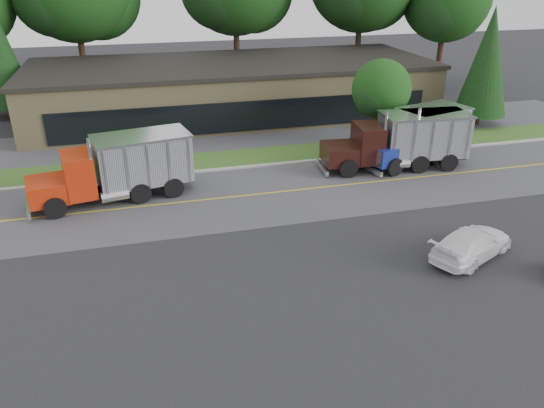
{
  "coord_description": "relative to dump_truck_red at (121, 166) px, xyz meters",
  "views": [
    {
      "loc": [
        -6.01,
        -17.15,
        11.85
      ],
      "look_at": [
        -0.48,
        3.82,
        1.8
      ],
      "focal_mm": 35.0,
      "sensor_mm": 36.0,
      "label": 1
    }
  ],
  "objects": [
    {
      "name": "center_line",
      "position": [
        7.03,
        -1.5,
        -1.81
      ],
      "size": [
        60.0,
        0.12,
        0.01
      ],
      "primitive_type": "cube",
      "color": "gold",
      "rests_on": "ground"
    },
    {
      "name": "dump_truck_maroon",
      "position": [
        16.79,
        0.38,
        0.0
      ],
      "size": [
        9.16,
        3.39,
        3.36
      ],
      "rotation": [
        0.0,
        0.0,
        3.05
      ],
      "color": "black",
      "rests_on": "ground"
    },
    {
      "name": "rally_car",
      "position": [
        14.53,
        -10.42,
        -1.15
      ],
      "size": [
        4.86,
        3.6,
        1.31
      ],
      "primitive_type": "imported",
      "rotation": [
        0.0,
        0.0,
        2.02
      ],
      "color": "white",
      "rests_on": "ground"
    },
    {
      "name": "road",
      "position": [
        7.03,
        -1.5,
        -1.81
      ],
      "size": [
        60.0,
        8.0,
        0.02
      ],
      "primitive_type": "cube",
      "color": "slate",
      "rests_on": "ground"
    },
    {
      "name": "strip_mall",
      "position": [
        9.03,
        15.5,
        0.19
      ],
      "size": [
        32.0,
        12.0,
        4.0
      ],
      "primitive_type": "cube",
      "color": "#9C8B5F",
      "rests_on": "ground"
    },
    {
      "name": "grass_verge",
      "position": [
        7.03,
        4.5,
        -1.81
      ],
      "size": [
        60.0,
        3.4,
        0.03
      ],
      "primitive_type": "cube",
      "color": "#346422",
      "rests_on": "ground"
    },
    {
      "name": "far_parking",
      "position": [
        7.03,
        9.5,
        -1.81
      ],
      "size": [
        60.0,
        7.0,
        0.02
      ],
      "primitive_type": "cube",
      "color": "slate",
      "rests_on": "ground"
    },
    {
      "name": "tree_verge",
      "position": [
        17.1,
        4.55,
        1.99
      ],
      "size": [
        4.18,
        3.94,
        5.96
      ],
      "color": "#382619",
      "rests_on": "ground"
    },
    {
      "name": "ground",
      "position": [
        7.03,
        -10.5,
        -1.81
      ],
      "size": [
        140.0,
        140.0,
        0.0
      ],
      "primitive_type": "plane",
      "color": "#2E2E32",
      "rests_on": "ground"
    },
    {
      "name": "tree_far_e",
      "position": [
        31.17,
        20.61,
        6.37
      ],
      "size": [
        8.99,
        8.46,
        12.82
      ],
      "color": "#382619",
      "rests_on": "ground"
    },
    {
      "name": "evergreen_right",
      "position": [
        27.03,
        7.5,
        3.05
      ],
      "size": [
        3.89,
        3.89,
        8.84
      ],
      "color": "#382619",
      "rests_on": "ground"
    },
    {
      "name": "dump_truck_blue",
      "position": [
        18.26,
        1.05,
        -0.01
      ],
      "size": [
        7.54,
        4.38,
        3.36
      ],
      "rotation": [
        0.0,
        0.0,
        3.42
      ],
      "color": "black",
      "rests_on": "ground"
    },
    {
      "name": "dump_truck_red",
      "position": [
        0.0,
        0.0,
        0.0
      ],
      "size": [
        8.8,
        4.07,
        3.36
      ],
      "rotation": [
        0.0,
        0.0,
        3.33
      ],
      "color": "black",
      "rests_on": "ground"
    },
    {
      "name": "curb",
      "position": [
        7.03,
        2.7,
        -1.81
      ],
      "size": [
        60.0,
        0.3,
        0.12
      ],
      "primitive_type": "cube",
      "color": "#9E9E99",
      "rests_on": "ground"
    }
  ]
}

